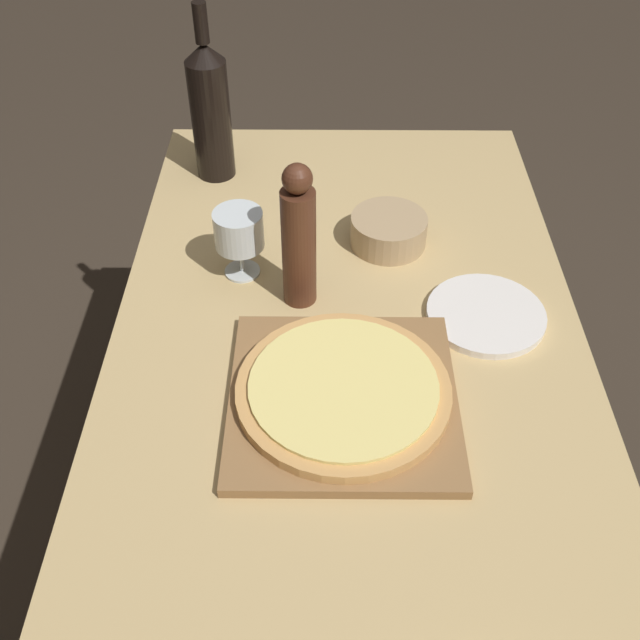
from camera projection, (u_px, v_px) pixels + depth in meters
ground_plane at (340, 591)px, 1.75m from camera, size 12.00×12.00×0.00m
dining_table at (347, 404)px, 1.29m from camera, size 0.80×1.52×0.77m
cutting_board at (343, 398)px, 1.15m from camera, size 0.35×0.35×0.02m
pizza at (343, 390)px, 1.14m from camera, size 0.33×0.33×0.02m
wine_bottle at (210, 110)px, 1.53m from camera, size 0.08×0.08×0.37m
pepper_mill at (299, 239)px, 1.25m from camera, size 0.06×0.06×0.27m
wine_glass at (239, 231)px, 1.32m from camera, size 0.09×0.09×0.13m
small_bowl at (389, 231)px, 1.43m from camera, size 0.15×0.15×0.06m
dinner_plate at (486, 315)px, 1.29m from camera, size 0.21×0.21×0.01m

